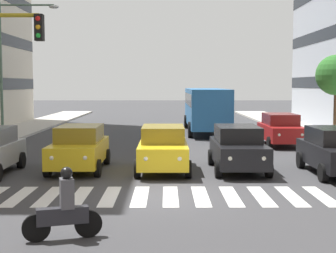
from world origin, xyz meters
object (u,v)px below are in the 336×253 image
(car_2, at_px, (163,148))
(street_lamp_right, at_px, (10,56))
(car_1, at_px, (238,148))
(bus_behind_traffic, at_px, (206,105))
(car_row2_0, at_px, (281,129))
(street_tree_2, at_px, (336,75))
(motorcycle_with_rider, at_px, (64,210))
(car_0, at_px, (335,151))
(car_3, at_px, (79,147))

(car_2, distance_m, street_lamp_right, 13.46)
(car_1, bearing_deg, bus_behind_traffic, -90.00)
(car_1, xyz_separation_m, car_row2_0, (-3.47, -8.09, 0.00))
(car_2, height_order, street_tree_2, street_tree_2)
(motorcycle_with_rider, height_order, street_tree_2, street_tree_2)
(bus_behind_traffic, bearing_deg, street_tree_2, 137.22)
(street_tree_2, bearing_deg, car_0, 71.80)
(car_3, xyz_separation_m, bus_behind_traffic, (-6.11, -15.59, 0.97))
(motorcycle_with_rider, bearing_deg, bus_behind_traffic, -101.42)
(car_2, relative_size, street_tree_2, 0.92)
(car_2, bearing_deg, car_3, -3.82)
(car_1, relative_size, street_tree_2, 0.92)
(car_1, xyz_separation_m, car_2, (2.87, 0.06, 0.00))
(car_row2_0, bearing_deg, car_1, 66.79)
(car_0, bearing_deg, car_3, -5.79)
(car_0, distance_m, car_1, 3.58)
(car_row2_0, bearing_deg, street_lamp_right, -5.17)
(car_2, bearing_deg, car_1, -178.90)
(car_2, bearing_deg, motorcycle_with_rider, 76.54)
(car_1, bearing_deg, car_0, 166.88)
(car_3, distance_m, street_tree_2, 16.19)
(car_2, relative_size, bus_behind_traffic, 0.42)
(car_2, distance_m, bus_behind_traffic, 16.09)
(motorcycle_with_rider, bearing_deg, car_row2_0, -116.61)
(car_2, relative_size, street_lamp_right, 0.57)
(bus_behind_traffic, bearing_deg, car_1, 90.00)
(car_1, relative_size, bus_behind_traffic, 0.42)
(street_lamp_right, distance_m, street_tree_2, 18.40)
(bus_behind_traffic, distance_m, motorcycle_with_rider, 24.97)
(car_2, xyz_separation_m, car_3, (3.24, -0.22, 0.00))
(car_0, height_order, motorcycle_with_rider, car_0)
(car_2, distance_m, car_3, 3.25)
(bus_behind_traffic, height_order, street_lamp_right, street_lamp_right)
(car_row2_0, bearing_deg, car_3, 39.60)
(car_row2_0, relative_size, bus_behind_traffic, 0.42)
(car_0, xyz_separation_m, car_row2_0, (0.02, -8.90, 0.00))
(car_0, bearing_deg, street_tree_2, -108.20)
(car_3, distance_m, motorcycle_with_rider, 8.94)
(car_2, bearing_deg, bus_behind_traffic, -100.30)
(car_3, relative_size, street_lamp_right, 0.57)
(car_3, xyz_separation_m, street_tree_2, (-12.96, -9.25, 2.94))
(street_tree_2, bearing_deg, car_3, 35.52)
(car_1, xyz_separation_m, street_lamp_right, (11.52, -9.45, 4.00))
(car_1, xyz_separation_m, street_tree_2, (-6.85, -9.41, 2.94))
(car_3, relative_size, motorcycle_with_rider, 2.69)
(car_row2_0, xyz_separation_m, street_tree_2, (-3.38, -1.32, 2.94))
(car_1, height_order, street_tree_2, street_tree_2)
(bus_behind_traffic, bearing_deg, street_lamp_right, 28.69)
(car_2, relative_size, car_row2_0, 1.00)
(car_3, bearing_deg, street_tree_2, -144.48)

